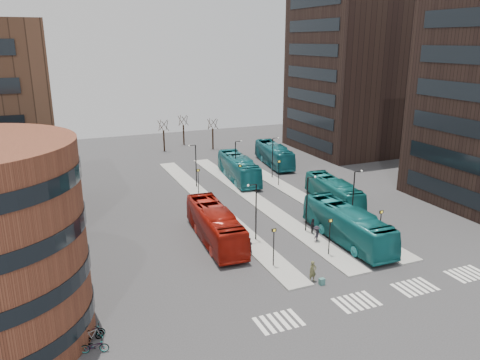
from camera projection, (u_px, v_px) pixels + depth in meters
name	position (u px, v px, depth m)	size (l,w,h in m)	color
ground	(401.00, 326.00, 34.21)	(160.00, 160.00, 0.00)	#2E2E30
island_left	(212.00, 205.00, 59.15)	(2.50, 45.00, 0.15)	gray
island_mid	(255.00, 199.00, 61.39)	(2.50, 45.00, 0.15)	gray
island_right	(295.00, 193.00, 63.64)	(2.50, 45.00, 0.15)	gray
suitcase	(322.00, 282.00, 39.91)	(0.46, 0.37, 0.58)	navy
red_bus	(215.00, 225.00, 48.20)	(3.04, 12.97, 3.61)	#9C160C
teal_bus_a	(347.00, 225.00, 48.18)	(3.07, 13.10, 3.65)	#156A6D
teal_bus_b	(238.00, 168.00, 69.50)	(3.06, 13.10, 3.65)	#166972
teal_bus_c	(334.00, 192.00, 59.31)	(2.71, 11.59, 3.23)	#146766
teal_bus_d	(274.00, 155.00, 78.12)	(2.93, 12.52, 3.49)	#15606B
traveller	(313.00, 271.00, 40.33)	(0.69, 0.45, 1.88)	brown
commuter_a	(249.00, 246.00, 45.45)	(0.84, 0.65, 1.73)	black
commuter_b	(313.00, 227.00, 50.08)	(1.06, 0.44, 1.81)	black
commuter_c	(316.00, 234.00, 48.19)	(1.16, 0.67, 1.79)	black
bicycle_near	(94.00, 346.00, 31.17)	(0.66, 1.89, 0.99)	gray
bicycle_mid	(92.00, 335.00, 32.23)	(0.50, 1.76, 1.06)	gray
bicycle_far	(91.00, 331.00, 32.79)	(0.66, 1.88, 0.99)	gray
crosswalk_stripes	(384.00, 295.00, 38.39)	(22.35, 2.40, 0.01)	silver
tower_far	(358.00, 69.00, 85.98)	(20.12, 20.00, 30.00)	black
sign_poles	(277.00, 198.00, 54.40)	(12.45, 22.12, 3.65)	black
lamp_posts	(266.00, 177.00, 58.86)	(14.04, 20.24, 6.12)	black
bare_trees	(187.00, 135.00, 89.69)	(10.97, 8.14, 5.90)	black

